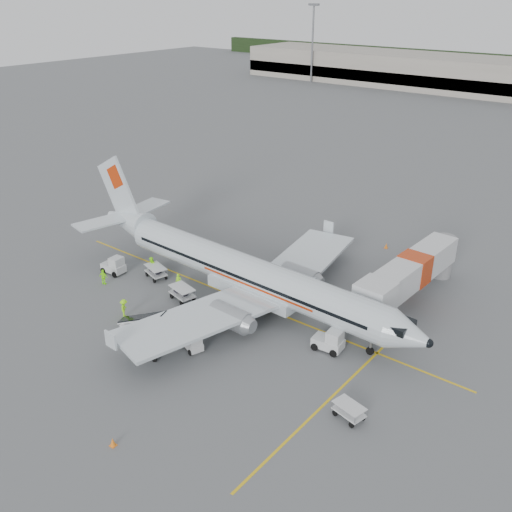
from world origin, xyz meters
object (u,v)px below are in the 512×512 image
object	(u,v)px
aircraft	(249,252)
tug_aft	(113,265)
jet_bridge	(413,278)
belt_loader	(144,318)
tug_mid	(192,341)
tug_fore	(328,339)

from	to	relation	value
aircraft	tug_aft	world-z (taller)	aircraft
jet_bridge	belt_loader	distance (m)	24.52
aircraft	jet_bridge	xyz separation A→B (m)	(11.60, 9.71, -2.93)
aircraft	tug_aft	size ratio (longest dim) A/B	15.76
aircraft	tug_aft	bearing A→B (deg)	-163.28
belt_loader	tug_aft	world-z (taller)	belt_loader
belt_loader	jet_bridge	bearing A→B (deg)	34.39
belt_loader	tug_aft	xyz separation A→B (m)	(-11.08, 5.57, -0.51)
tug_mid	tug_aft	size ratio (longest dim) A/B	0.80
jet_bridge	belt_loader	bearing A→B (deg)	-126.22
tug_mid	aircraft	bearing A→B (deg)	116.93
aircraft	jet_bridge	size ratio (longest dim) A/B	2.16
tug_mid	tug_aft	bearing A→B (deg)	-177.67
tug_fore	tug_aft	bearing A→B (deg)	179.04
aircraft	tug_mid	size ratio (longest dim) A/B	19.57
aircraft	tug_mid	world-z (taller)	aircraft
jet_bridge	tug_fore	size ratio (longest dim) A/B	7.13
aircraft	tug_mid	distance (m)	9.89
tug_fore	belt_loader	bearing A→B (deg)	-156.34
aircraft	tug_fore	distance (m)	10.85
tug_fore	tug_aft	size ratio (longest dim) A/B	1.02
tug_mid	tug_fore	bearing A→B (deg)	57.54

